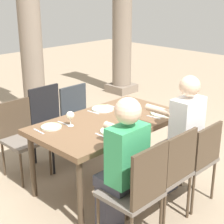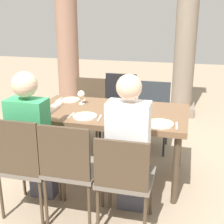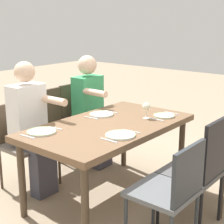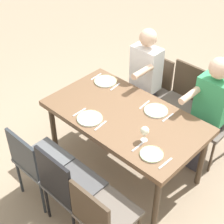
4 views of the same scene
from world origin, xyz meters
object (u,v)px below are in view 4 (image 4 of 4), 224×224
at_px(plate_1, 156,111).
at_px(chair_west_south, 214,115).
at_px(chair_mid_north, 66,184).
at_px(wine_glass_0, 145,131).
at_px(diner_woman_green, 208,111).
at_px(diner_man_white, 142,79).
at_px(dining_table, 125,120).
at_px(plate_2, 90,118).
at_px(chair_east_south, 151,86).
at_px(chair_east_north, 36,160).
at_px(chair_mid_south, 182,98).
at_px(plate_0, 152,154).
at_px(plate_3, 105,81).
at_px(chair_west_north, 101,215).

bearing_deg(plate_1, chair_west_south, -118.64).
height_order(chair_mid_north, wine_glass_0, chair_mid_north).
height_order(diner_woman_green, plate_1, diner_woman_green).
bearing_deg(diner_man_white, chair_west_south, -167.26).
distance_m(chair_west_south, plate_1, 0.75).
relative_size(dining_table, chair_west_south, 1.72).
bearing_deg(plate_2, plate_1, -125.81).
xyz_separation_m(wine_glass_0, plate_1, (0.18, -0.41, -0.10)).
height_order(chair_east_south, diner_man_white, diner_man_white).
bearing_deg(chair_west_south, chair_mid_north, 76.42).
distance_m(dining_table, diner_woman_green, 0.87).
bearing_deg(dining_table, chair_west_south, -121.23).
height_order(chair_mid_north, chair_east_north, chair_mid_north).
xyz_separation_m(chair_mid_south, plate_2, (0.31, 1.16, 0.22)).
bearing_deg(chair_mid_south, chair_east_south, 0.48).
xyz_separation_m(chair_west_south, plate_0, (-0.01, 1.14, 0.23)).
relative_size(dining_table, chair_east_north, 1.85).
xyz_separation_m(chair_west_south, diner_woman_green, (0.00, 0.19, 0.16)).
distance_m(dining_table, plate_2, 0.36).
relative_size(chair_west_south, plate_3, 3.70).
xyz_separation_m(chair_mid_south, plate_0, (-0.43, 1.13, 0.22)).
distance_m(chair_east_south, diner_woman_green, 0.91).
xyz_separation_m(wine_glass_0, plate_2, (0.58, 0.13, -0.10)).
bearing_deg(diner_woman_green, plate_0, 90.81).
relative_size(chair_west_north, plate_0, 4.13).
height_order(chair_west_south, plate_2, chair_west_south).
height_order(chair_west_south, diner_man_white, diner_man_white).
bearing_deg(chair_east_south, chair_east_north, 90.00).
bearing_deg(chair_west_south, chair_west_north, 90.00).
bearing_deg(chair_mid_north, chair_west_south, -103.58).
bearing_deg(chair_west_south, chair_east_north, 63.39).
height_order(chair_west_north, chair_mid_south, chair_mid_south).
relative_size(chair_west_north, chair_mid_south, 0.94).
bearing_deg(chair_mid_north, diner_woman_green, -105.01).
xyz_separation_m(chair_west_north, chair_east_south, (0.87, -1.74, 0.01)).
xyz_separation_m(diner_man_white, plate_1, (-0.53, 0.43, 0.07)).
distance_m(chair_mid_south, diner_man_white, 0.51).
bearing_deg(diner_man_white, chair_west_north, 119.33).
height_order(diner_woman_green, plate_0, diner_woman_green).
bearing_deg(chair_west_north, chair_mid_south, -76.35).
xyz_separation_m(chair_mid_north, chair_east_north, (0.45, -0.01, -0.03)).
xyz_separation_m(diner_man_white, plate_3, (0.21, 0.40, 0.07)).
bearing_deg(plate_2, dining_table, -124.71).
height_order(dining_table, chair_west_south, chair_west_south).
distance_m(chair_mid_south, plate_0, 1.23).
distance_m(chair_mid_south, diner_woman_green, 0.48).
bearing_deg(chair_west_north, plate_3, -46.85).
bearing_deg(plate_0, wine_glass_0, -30.99).
bearing_deg(chair_mid_south, chair_east_north, 75.48).
relative_size(dining_table, chair_mid_north, 1.70).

